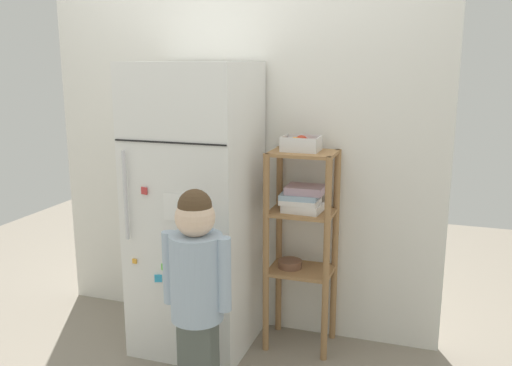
# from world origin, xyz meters

# --- Properties ---
(ground_plane) EXTENTS (6.00, 6.00, 0.00)m
(ground_plane) POSITION_xyz_m (0.00, 0.00, 0.00)
(ground_plane) COLOR gray
(kitchen_wall_back) EXTENTS (2.44, 0.03, 2.13)m
(kitchen_wall_back) POSITION_xyz_m (0.00, 0.35, 1.06)
(kitchen_wall_back) COLOR silver
(kitchen_wall_back) RESTS_ON ground
(refrigerator) EXTENTS (0.63, 0.63, 1.63)m
(refrigerator) POSITION_xyz_m (-0.14, 0.02, 0.81)
(refrigerator) COLOR white
(refrigerator) RESTS_ON ground
(child_standing) EXTENTS (0.34, 0.25, 1.06)m
(child_standing) POSITION_xyz_m (0.11, -0.52, 0.64)
(child_standing) COLOR #545C55
(child_standing) RESTS_ON ground
(pantry_shelf_unit) EXTENTS (0.38, 0.30, 1.15)m
(pantry_shelf_unit) POSITION_xyz_m (0.44, 0.17, 0.73)
(pantry_shelf_unit) COLOR #9E7247
(pantry_shelf_unit) RESTS_ON ground
(fruit_bin) EXTENTS (0.20, 0.16, 0.08)m
(fruit_bin) POSITION_xyz_m (0.42, 0.19, 1.18)
(fruit_bin) COLOR white
(fruit_bin) RESTS_ON pantry_shelf_unit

